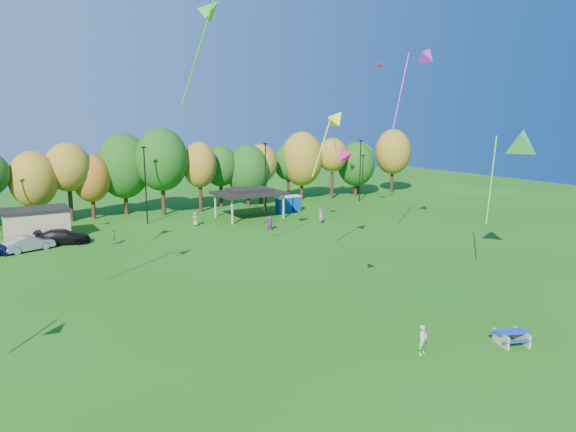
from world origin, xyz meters
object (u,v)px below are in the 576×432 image
picnic_table (512,336)px  car_b (29,243)px  porta_potties (288,204)px  kite_flyer (423,340)px  car_d (63,237)px

picnic_table → car_b: bearing=140.5°
porta_potties → kite_flyer: (-15.25, -39.25, -0.28)m
car_b → car_d: bearing=-84.7°
car_b → porta_potties: bearing=-98.4°
car_b → picnic_table: bearing=-166.5°
kite_flyer → car_d: 38.23m
picnic_table → car_b: 42.12m
car_b → car_d: size_ratio=0.86×
picnic_table → kite_flyer: size_ratio=1.36×
car_b → car_d: (3.13, 1.26, 0.01)m
porta_potties → picnic_table: bearing=-103.8°
car_b → kite_flyer: bearing=-171.9°
picnic_table → car_d: size_ratio=0.43×
porta_potties → car_b: size_ratio=0.85×
picnic_table → kite_flyer: (-5.16, 1.68, 0.36)m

